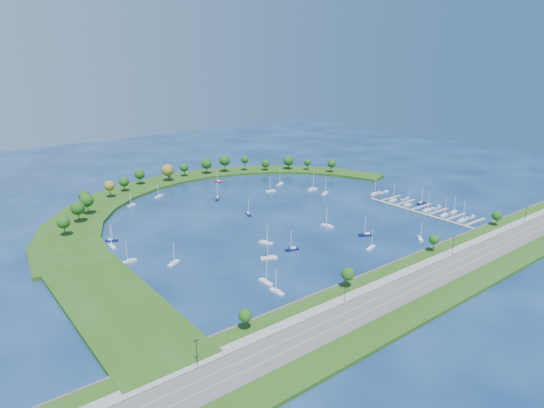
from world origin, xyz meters
TOP-DOWN VIEW (x-y plane):
  - ground at (0.00, 0.00)m, footprint 700.00×700.00m
  - south_shoreline at (0.03, -122.88)m, footprint 420.00×43.10m
  - breakwater at (-46.33, 48.72)m, footprint 286.74×247.64m
  - breakwater_trees at (-12.91, 90.19)m, footprint 235.37×90.00m
  - harbor_tower at (-15.81, 116.94)m, footprint 2.60×2.60m
  - dock_system at (85.30, -61.00)m, footprint 24.28×82.00m
  - moored_boat_0 at (14.38, 89.93)m, footprint 3.87×7.79m
  - moored_boat_1 at (-104.67, 6.68)m, footprint 2.66×8.01m
  - moored_boat_2 at (59.90, 23.96)m, footprint 9.34×2.78m
  - moored_boat_3 at (31.42, 40.40)m, footprint 8.17×5.24m
  - moored_boat_4 at (5.42, -81.73)m, footprint 7.81×4.06m
  - moored_boat_5 at (38.08, -89.95)m, footprint 6.81×7.08m
  - moored_boat_6 at (-42.79, 80.18)m, footprint 8.08×5.97m
  - moored_boat_7 at (59.92, 10.02)m, footprint 8.94×6.06m
  - moored_boat_8 at (-88.08, -34.03)m, footprint 7.96×5.68m
  - moored_boat_9 at (50.15, 51.85)m, footprint 9.14×5.80m
  - moored_boat_10 at (-104.93, -17.83)m, footprint 7.67×2.21m
  - moored_boat_11 at (-46.31, -58.34)m, footprint 8.70×6.05m
  - moored_boat_12 at (-65.79, -89.20)m, footprint 2.50×7.90m
  - moored_boat_13 at (-101.74, 15.70)m, footprint 6.66×5.81m
  - moored_boat_14 at (10.87, -42.63)m, footprint 3.60×8.89m
  - moored_boat_15 at (18.10, -67.03)m, footprint 8.55×6.42m
  - moored_boat_16 at (-11.45, 48.59)m, footprint 7.16×8.22m
  - moored_boat_17 at (-64.08, -78.66)m, footprint 2.54×8.27m
  - moored_boat_18 at (-35.07, -40.81)m, footprint 5.94×8.19m
  - moored_boat_19 at (-14.18, 5.78)m, footprint 4.64×8.18m
  - moored_boat_20 at (-67.23, 71.93)m, footprint 6.70×4.17m
  - moored_boat_21 at (-29.63, -56.92)m, footprint 8.03×4.05m
  - docked_boat_0 at (85.51, -87.72)m, footprint 8.78×2.53m
  - docked_boat_1 at (95.98, -87.19)m, footprint 8.53×3.03m
  - docked_boat_2 at (85.52, -75.05)m, footprint 8.60×3.44m
  - docked_boat_3 at (96.02, -75.22)m, footprint 8.18×3.32m
  - docked_boat_4 at (85.51, -62.08)m, footprint 9.13×3.28m
  - docked_boat_5 at (95.97, -61.97)m, footprint 9.08×2.84m
  - docked_boat_6 at (85.54, -46.28)m, footprint 7.36×2.58m
  - docked_boat_7 at (96.02, -49.88)m, footprint 7.94×2.23m
  - docked_boat_8 at (85.51, -33.49)m, footprint 8.92×3.87m
  - docked_boat_9 at (95.98, -35.93)m, footprint 7.99×2.51m
  - docked_boat_10 at (87.92, -14.35)m, footprint 8.35×3.20m
  - docked_boat_11 at (97.86, -14.28)m, footprint 9.71×3.85m

SIDE VIEW (x-z plane):
  - ground at x=0.00m, z-range 0.00..0.00m
  - dock_system at x=85.30m, z-range -0.45..1.15m
  - docked_boat_9 at x=95.98m, z-range -0.21..1.40m
  - docked_boat_1 at x=95.98m, z-range -0.23..1.48m
  - docked_boat_5 at x=95.97m, z-range -0.24..1.59m
  - docked_boat_11 at x=97.86m, z-range -0.26..1.67m
  - moored_boat_20 at x=-67.23m, z-range -3.93..5.62m
  - moored_boat_13 at x=-101.74m, z-range -4.24..5.96m
  - docked_boat_6 at x=85.54m, z-range -4.44..6.18m
  - moored_boat_0 at x=14.38m, z-range -4.64..6.40m
  - moored_boat_4 at x=5.42m, z-range -4.65..6.41m
  - moored_boat_10 at x=-104.93m, z-range -4.74..6.51m
  - moored_boat_5 at x=38.08m, z-range -4.76..6.53m
  - moored_boat_21 at x=-29.63m, z-range -4.80..6.57m
  - moored_boat_12 at x=-65.79m, z-range -4.85..6.63m
  - moored_boat_8 at x=-88.08m, z-range -4.89..6.67m
  - moored_boat_19 at x=-14.18m, z-range -4.90..6.69m
  - moored_boat_1 at x=-104.67m, z-range -4.91..6.70m
  - docked_boat_7 at x=96.02m, z-range -4.94..6.73m
  - moored_boat_3 at x=31.42m, z-range -4.94..6.74m
  - docked_boat_3 at x=96.02m, z-range -4.95..6.74m
  - moored_boat_6 at x=-42.79m, z-range -5.00..6.80m
  - moored_boat_18 at x=-35.07m, z-range -5.06..6.87m
  - docked_boat_10 at x=87.92m, z-range -5.08..6.89m
  - moored_boat_17 at x=-64.08m, z-range -5.12..6.94m
  - docked_boat_2 at x=85.52m, z-range -5.23..7.06m
  - moored_boat_15 at x=18.10m, z-range -5.35..7.19m
  - moored_boat_11 at x=-46.31m, z-range -5.37..7.21m
  - moored_boat_16 at x=-11.45m, z-range -5.37..7.22m
  - docked_boat_8 at x=85.51m, z-range -5.42..7.27m
  - moored_boat_14 at x=10.87m, z-range -5.42..7.28m
  - moored_boat_7 at x=59.92m, z-range -5.50..7.37m
  - docked_boat_0 at x=85.51m, z-range -5.50..7.37m
  - moored_boat_9 at x=50.15m, z-range -5.59..7.47m
  - docked_boat_4 at x=85.51m, z-range -5.63..7.51m
  - moored_boat_2 at x=59.90m, z-range -5.87..7.78m
  - breakwater at x=-46.33m, z-range -0.01..1.99m
  - south_shoreline at x=0.03m, z-range -4.80..6.80m
  - harbor_tower at x=-15.81m, z-range 2.05..6.36m
  - breakwater_trees at x=-12.91m, z-range 3.14..18.37m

